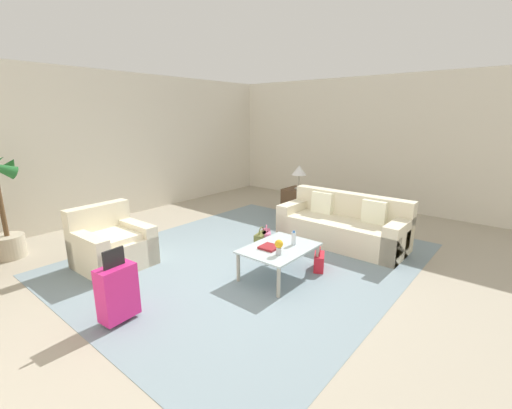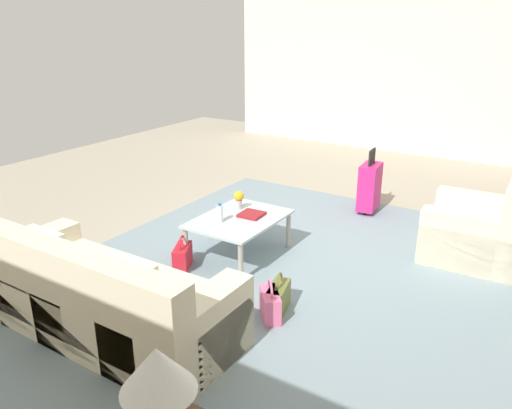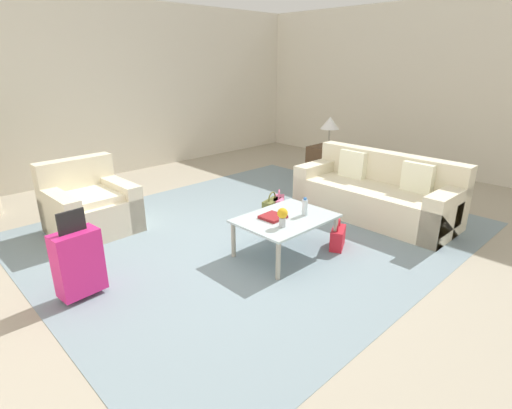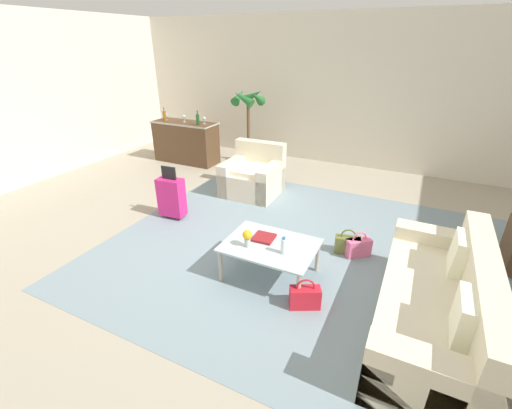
% 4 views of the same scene
% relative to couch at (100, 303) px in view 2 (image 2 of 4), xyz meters
% --- Properties ---
extents(ground_plane, '(12.00, 12.00, 0.00)m').
position_rel_couch_xyz_m(ground_plane, '(-2.19, 0.60, -0.30)').
color(ground_plane, '#A89E89').
extents(wall_left, '(0.12, 8.00, 3.10)m').
position_rel_couch_xyz_m(wall_left, '(-7.25, 0.60, 1.25)').
color(wall_left, silver).
rests_on(wall_left, ground).
extents(area_rug, '(5.20, 4.40, 0.01)m').
position_rel_couch_xyz_m(area_rug, '(-1.59, 0.80, -0.30)').
color(area_rug, gray).
rests_on(area_rug, ground).
extents(couch, '(0.89, 2.17, 0.86)m').
position_rel_couch_xyz_m(couch, '(0.00, 0.00, 0.00)').
color(couch, beige).
rests_on(couch, ground).
extents(armchair, '(0.97, 0.95, 0.89)m').
position_rel_couch_xyz_m(armchair, '(-3.09, 2.27, -0.00)').
color(armchair, beige).
rests_on(armchair, ground).
extents(coffee_table, '(1.05, 0.77, 0.44)m').
position_rel_couch_xyz_m(coffee_table, '(-1.79, 0.10, 0.09)').
color(coffee_table, silver).
rests_on(coffee_table, ground).
extents(water_bottle, '(0.06, 0.06, 0.20)m').
position_rel_couch_xyz_m(water_bottle, '(-1.59, 0.00, 0.23)').
color(water_bottle, silver).
rests_on(water_bottle, coffee_table).
extents(coffee_table_book, '(0.25, 0.25, 0.03)m').
position_rel_couch_xyz_m(coffee_table_book, '(-1.91, 0.18, 0.15)').
color(coffee_table_book, maroon).
rests_on(coffee_table_book, coffee_table).
extents(flower_vase, '(0.11, 0.11, 0.21)m').
position_rel_couch_xyz_m(flower_vase, '(-2.01, -0.05, 0.26)').
color(flower_vase, '#B2B7BC').
rests_on(flower_vase, coffee_table).
extents(table_lamp, '(0.33, 0.33, 0.53)m').
position_rel_couch_xyz_m(table_lamp, '(1.01, 1.60, 0.70)').
color(table_lamp, '#ADA899').
rests_on(table_lamp, side_table).
extents(suitcase_magenta, '(0.42, 0.25, 0.85)m').
position_rel_couch_xyz_m(suitcase_magenta, '(-3.79, 0.80, 0.06)').
color(suitcase_magenta, '#D12375').
rests_on(suitcase_magenta, ground).
extents(handbag_olive, '(0.34, 0.21, 0.36)m').
position_rel_couch_xyz_m(handbag_olive, '(-1.08, 1.00, -0.17)').
color(handbag_olive, olive).
rests_on(handbag_olive, ground).
extents(handbag_red, '(0.35, 0.27, 0.36)m').
position_rel_couch_xyz_m(handbag_red, '(-1.24, -0.23, -0.17)').
color(handbag_red, red).
rests_on(handbag_red, ground).
extents(handbag_pink, '(0.33, 0.31, 0.36)m').
position_rel_couch_xyz_m(handbag_pink, '(-0.94, 0.99, -0.17)').
color(handbag_pink, pink).
rests_on(handbag_pink, ground).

